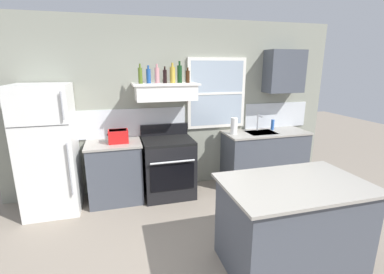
# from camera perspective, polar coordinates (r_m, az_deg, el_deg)

# --- Properties ---
(ground_plane) EXTENTS (16.00, 16.00, 0.00)m
(ground_plane) POSITION_cam_1_polar(r_m,az_deg,el_deg) (3.08, 7.73, -26.12)
(ground_plane) COLOR gray
(back_wall) EXTENTS (5.40, 0.11, 2.70)m
(back_wall) POSITION_cam_1_polar(r_m,az_deg,el_deg) (4.51, -2.53, 6.39)
(back_wall) COLOR gray
(back_wall) RESTS_ON ground_plane
(refrigerator) EXTENTS (0.70, 0.72, 1.77)m
(refrigerator) POSITION_cam_1_polar(r_m,az_deg,el_deg) (4.21, -27.65, -2.40)
(refrigerator) COLOR white
(refrigerator) RESTS_ON ground_plane
(counter_left_of_stove) EXTENTS (0.79, 0.63, 0.91)m
(counter_left_of_stove) POSITION_cam_1_polar(r_m,az_deg,el_deg) (4.31, -15.63, -6.93)
(counter_left_of_stove) COLOR #474C56
(counter_left_of_stove) RESTS_ON ground_plane
(toaster) EXTENTS (0.30, 0.20, 0.19)m
(toaster) POSITION_cam_1_polar(r_m,az_deg,el_deg) (4.11, -15.06, 0.19)
(toaster) COLOR red
(toaster) RESTS_ON counter_left_of_stove
(stove_range) EXTENTS (0.76, 0.69, 1.09)m
(stove_range) POSITION_cam_1_polar(r_m,az_deg,el_deg) (4.33, -4.94, -6.18)
(stove_range) COLOR black
(stove_range) RESTS_ON ground_plane
(range_hood_shelf) EXTENTS (0.96, 0.52, 0.24)m
(range_hood_shelf) POSITION_cam_1_polar(r_m,az_deg,el_deg) (4.16, -5.55, 9.39)
(range_hood_shelf) COLOR white
(bottle_olive_oil_square) EXTENTS (0.06, 0.06, 0.28)m
(bottle_olive_oil_square) POSITION_cam_1_polar(r_m,az_deg,el_deg) (4.09, -10.70, 12.49)
(bottle_olive_oil_square) COLOR #4C601E
(bottle_olive_oil_square) RESTS_ON range_hood_shelf
(bottle_blue_liqueur) EXTENTS (0.07, 0.07, 0.26)m
(bottle_blue_liqueur) POSITION_cam_1_polar(r_m,az_deg,el_deg) (4.14, -9.03, 12.44)
(bottle_blue_liqueur) COLOR #1E478C
(bottle_blue_liqueur) RESTS_ON range_hood_shelf
(bottle_rose_pink) EXTENTS (0.07, 0.07, 0.28)m
(bottle_rose_pink) POSITION_cam_1_polar(r_m,az_deg,el_deg) (4.17, -7.27, 12.63)
(bottle_rose_pink) COLOR #C67F84
(bottle_rose_pink) RESTS_ON range_hood_shelf
(bottle_balsamic_dark) EXTENTS (0.06, 0.06, 0.24)m
(bottle_balsamic_dark) POSITION_cam_1_polar(r_m,az_deg,el_deg) (4.15, -5.65, 12.47)
(bottle_balsamic_dark) COLOR black
(bottle_balsamic_dark) RESTS_ON range_hood_shelf
(bottle_champagne_gold_foil) EXTENTS (0.08, 0.08, 0.29)m
(bottle_champagne_gold_foil) POSITION_cam_1_polar(r_m,az_deg,el_deg) (4.20, -4.06, 12.82)
(bottle_champagne_gold_foil) COLOR #B29333
(bottle_champagne_gold_foil) RESTS_ON range_hood_shelf
(bottle_dark_green_wine) EXTENTS (0.07, 0.07, 0.32)m
(bottle_dark_green_wine) POSITION_cam_1_polar(r_m,az_deg,el_deg) (4.23, -2.59, 13.00)
(bottle_dark_green_wine) COLOR #143819
(bottle_dark_green_wine) RESTS_ON range_hood_shelf
(bottle_brown_stout) EXTENTS (0.06, 0.06, 0.22)m
(bottle_brown_stout) POSITION_cam_1_polar(r_m,az_deg,el_deg) (4.22, -0.91, 12.47)
(bottle_brown_stout) COLOR #381E0F
(bottle_brown_stout) RESTS_ON range_hood_shelf
(counter_right_with_sink) EXTENTS (1.43, 0.63, 0.91)m
(counter_right_with_sink) POSITION_cam_1_polar(r_m,az_deg,el_deg) (4.94, 14.76, -4.04)
(counter_right_with_sink) COLOR #474C56
(counter_right_with_sink) RESTS_ON ground_plane
(sink_faucet) EXTENTS (0.03, 0.17, 0.28)m
(sink_faucet) POSITION_cam_1_polar(r_m,az_deg,el_deg) (4.82, 13.64, 3.29)
(sink_faucet) COLOR silver
(sink_faucet) RESTS_ON counter_right_with_sink
(paper_towel_roll) EXTENTS (0.11, 0.11, 0.27)m
(paper_towel_roll) POSITION_cam_1_polar(r_m,az_deg,el_deg) (4.52, 8.72, 2.28)
(paper_towel_roll) COLOR white
(paper_towel_roll) RESTS_ON counter_right_with_sink
(dish_soap_bottle) EXTENTS (0.06, 0.06, 0.18)m
(dish_soap_bottle) POSITION_cam_1_polar(r_m,az_deg,el_deg) (4.98, 16.39, 2.46)
(dish_soap_bottle) COLOR blue
(dish_soap_bottle) RESTS_ON counter_right_with_sink
(kitchen_island) EXTENTS (1.40, 0.90, 0.91)m
(kitchen_island) POSITION_cam_1_polar(r_m,az_deg,el_deg) (3.05, 19.93, -16.70)
(kitchen_island) COLOR #474C56
(kitchen_island) RESTS_ON ground_plane
(upper_cabinet_right) EXTENTS (0.64, 0.32, 0.70)m
(upper_cabinet_right) POSITION_cam_1_polar(r_m,az_deg,el_deg) (5.00, 18.60, 12.78)
(upper_cabinet_right) COLOR #474C56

